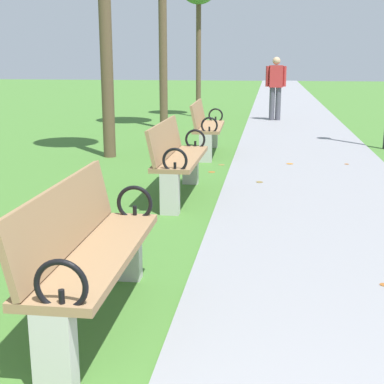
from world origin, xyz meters
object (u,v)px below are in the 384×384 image
object	(u,v)px
park_bench_2	(89,251)
park_bench_4	(206,126)
pedestrian_walking	(276,85)
park_bench_3	(177,157)

from	to	relation	value
park_bench_2	park_bench_4	size ratio (longest dim) A/B	0.99
park_bench_4	pedestrian_walking	bearing A→B (deg)	77.32
park_bench_4	pedestrian_walking	world-z (taller)	pedestrian_walking
pedestrian_walking	park_bench_4	bearing A→B (deg)	-102.68
pedestrian_walking	park_bench_3	bearing A→B (deg)	-98.16
park_bench_3	park_bench_4	world-z (taller)	same
park_bench_2	park_bench_3	distance (m)	3.27
park_bench_3	pedestrian_walking	xyz separation A→B (m)	(1.20, 8.40, 0.44)
park_bench_2	pedestrian_walking	world-z (taller)	pedestrian_walking
park_bench_3	park_bench_4	distance (m)	3.05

